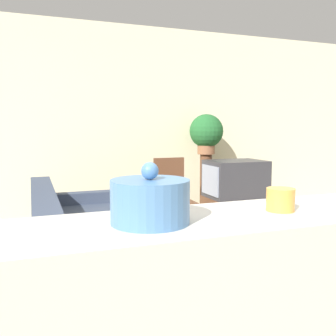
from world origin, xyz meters
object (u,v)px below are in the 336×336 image
(wooden_chair, at_px, (172,194))
(decorative_bowl, at_px, (150,201))
(television, at_px, (235,179))
(couch, at_px, (86,241))
(potted_plant, at_px, (206,132))

(wooden_chair, distance_m, decorative_bowl, 3.39)
(television, distance_m, wooden_chair, 0.83)
(couch, xyz_separation_m, potted_plant, (1.89, 1.38, 0.97))
(wooden_chair, relative_size, decorative_bowl, 3.62)
(decorative_bowl, bearing_deg, wooden_chair, 67.87)
(wooden_chair, relative_size, potted_plant, 1.65)
(potted_plant, bearing_deg, decorative_bowl, -118.55)
(television, bearing_deg, couch, -160.43)
(television, xyz_separation_m, potted_plant, (-0.08, 0.68, 0.58))
(television, height_order, potted_plant, potted_plant)
(television, relative_size, potted_plant, 1.28)
(wooden_chair, height_order, decorative_bowl, decorative_bowl)
(decorative_bowl, bearing_deg, potted_plant, 61.45)
(potted_plant, relative_size, decorative_bowl, 2.19)
(couch, height_order, potted_plant, potted_plant)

